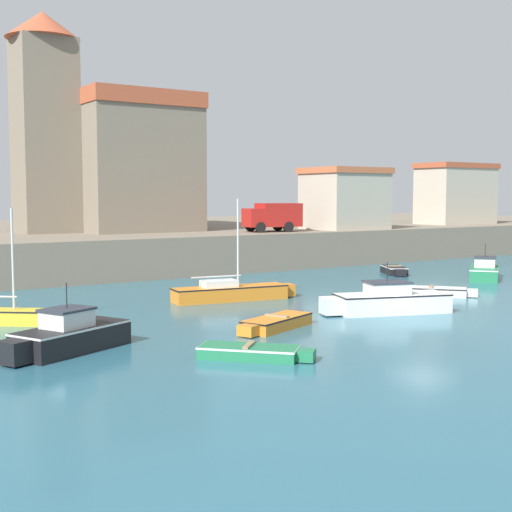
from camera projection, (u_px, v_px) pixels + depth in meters
ground_plane at (423, 322)px, 31.14m from camera, size 200.00×200.00×0.00m
quay_seawall at (91, 241)px, 64.74m from camera, size 120.00×40.00×2.73m
motorboat_white_0 at (388, 301)px, 33.60m from camera, size 6.32×3.51×2.41m
dinghy_green_1 at (253, 352)px, 24.23m from camera, size 3.45×3.58×0.51m
dinghy_white_2 at (433, 291)px, 39.43m from camera, size 3.61×4.01×0.54m
sailboat_orange_3 at (231, 292)px, 37.58m from camera, size 6.90×2.36×5.37m
motorboat_green_5 at (485, 271)px, 47.31m from camera, size 5.19×4.40×2.38m
motorboat_black_6 at (68, 336)px, 25.20m from camera, size 5.19×3.39×2.48m
dinghy_black_7 at (394, 270)px, 50.14m from camera, size 2.51×3.43×0.62m
dinghy_orange_8 at (275, 322)px, 29.57m from camera, size 4.27×2.57×0.58m
sailboat_yellow_9 at (8, 316)px, 30.68m from camera, size 5.18×4.36×5.00m
church at (104, 156)px, 57.92m from camera, size 13.79×15.03×16.37m
harbor_shed_near_wharf at (456, 194)px, 69.90m from camera, size 7.83×4.38×5.92m
harbor_shed_mid_row at (345, 198)px, 59.45m from camera, size 6.26×5.32×5.09m
truck_on_quay at (272, 216)px, 55.07m from camera, size 4.59×2.80×2.20m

